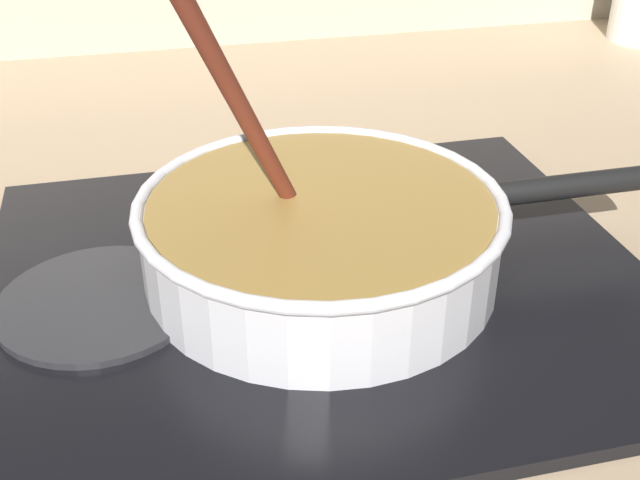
# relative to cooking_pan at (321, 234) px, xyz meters

# --- Properties ---
(ground) EXTENTS (2.40, 1.60, 0.04)m
(ground) POSITION_rel_cooking_pan_xyz_m (-0.00, -0.06, -0.07)
(ground) COLOR #9E8466
(hob_plate) EXTENTS (0.56, 0.48, 0.01)m
(hob_plate) POSITION_rel_cooking_pan_xyz_m (-0.00, 0.00, -0.05)
(hob_plate) COLOR black
(hob_plate) RESTS_ON ground
(burner_ring) EXTENTS (0.16, 0.16, 0.01)m
(burner_ring) POSITION_rel_cooking_pan_xyz_m (-0.00, 0.00, -0.04)
(burner_ring) COLOR #592D0C
(burner_ring) RESTS_ON hob_plate
(spare_burner) EXTENTS (0.17, 0.17, 0.01)m
(spare_burner) POSITION_rel_cooking_pan_xyz_m (-0.19, 0.00, -0.04)
(spare_burner) COLOR #262628
(spare_burner) RESTS_ON hob_plate
(cooking_pan) EXTENTS (0.46, 0.31, 0.31)m
(cooking_pan) POSITION_rel_cooking_pan_xyz_m (0.00, 0.00, 0.00)
(cooking_pan) COLOR silver
(cooking_pan) RESTS_ON hob_plate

